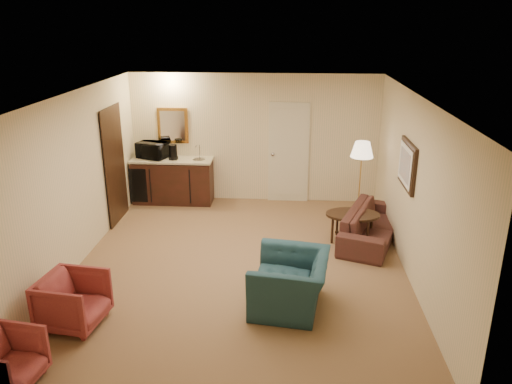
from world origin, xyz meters
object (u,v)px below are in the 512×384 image
rose_chair_near (73,299)px  rose_chair_far (4,359)px  waste_bin (204,198)px  floor_lamp (360,182)px  teal_armchair (290,274)px  sofa (372,219)px  coffee_table (352,228)px  wetbar_cabinet (173,181)px  coffee_maker (173,152)px  microwave (152,148)px

rose_chair_near → rose_chair_far: rose_chair_near is taller
waste_bin → rose_chair_far: bearing=-101.9°
floor_lamp → waste_bin: bearing=166.1°
teal_armchair → sofa: bearing=155.7°
floor_lamp → waste_bin: floor_lamp is taller
coffee_table → waste_bin: coffee_table is taller
wetbar_cabinet → coffee_maker: bearing=-43.1°
floor_lamp → waste_bin: size_ratio=5.89×
teal_armchair → floor_lamp: 3.26m
wetbar_cabinet → waste_bin: size_ratio=6.27×
coffee_maker → floor_lamp: bearing=-16.5°
rose_chair_far → sofa: bearing=-39.3°
rose_chair_near → wetbar_cabinet: bearing=4.2°
wetbar_cabinet → waste_bin: wetbar_cabinet is taller
rose_chair_far → floor_lamp: (4.16, 4.70, 0.44)m
wetbar_cabinet → microwave: bearing=172.2°
waste_bin → coffee_table: bearing=-30.5°
rose_chair_near → waste_bin: (0.90, 4.33, -0.23)m
rose_chair_far → floor_lamp: 6.30m
coffee_table → waste_bin: bearing=149.5°
rose_chair_near → coffee_table: bearing=-46.6°
wetbar_cabinet → floor_lamp: floor_lamp is taller
wetbar_cabinet → coffee_table: size_ratio=1.82×
teal_armchair → coffee_maker: bearing=-139.9°
rose_chair_near → coffee_table: (3.70, 2.68, -0.11)m
coffee_table → waste_bin: (-2.80, 1.65, -0.13)m
sofa → floor_lamp: 0.90m
teal_armchair → coffee_table: 2.34m
floor_lamp → rose_chair_near: bearing=-137.5°
sofa → rose_chair_near: size_ratio=2.63×
teal_armchair → waste_bin: 4.15m
teal_armchair → coffee_table: (1.04, 2.09, -0.22)m
microwave → coffee_table: bearing=-6.6°
wetbar_cabinet → microwave: 0.77m
sofa → coffee_table: size_ratio=2.13×
floor_lamp → waste_bin: (-3.01, 0.75, -0.64)m
rose_chair_near → coffee_maker: coffee_maker is taller
wetbar_cabinet → coffee_table: 3.86m
rose_chair_near → microwave: bearing=9.5°
sofa → coffee_maker: coffee_maker is taller
rose_chair_near → floor_lamp: (3.91, 3.59, 0.40)m
sofa → rose_chair_near: sofa is taller
microwave → coffee_maker: 0.46m
sofa → wetbar_cabinet: bearing=87.0°
rose_chair_near → coffee_maker: (0.29, 4.36, 0.71)m
coffee_table → floor_lamp: floor_lamp is taller
floor_lamp → waste_bin: 3.17m
wetbar_cabinet → coffee_table: wetbar_cabinet is taller
sofa → coffee_maker: (-3.75, 1.58, 0.69)m
wetbar_cabinet → sofa: bearing=-23.1°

